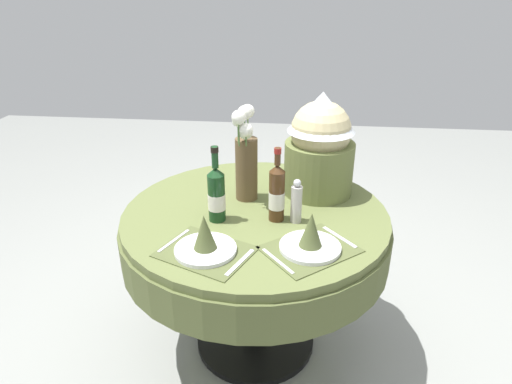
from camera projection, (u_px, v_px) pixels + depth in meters
ground at (255, 340)px, 2.34m from camera, size 8.00×8.00×0.00m
dining_table at (255, 237)px, 2.07m from camera, size 1.23×1.23×0.78m
place_setting_left at (205, 242)px, 1.68m from camera, size 0.41×0.37×0.16m
place_setting_right at (311, 239)px, 1.70m from camera, size 0.43×0.42×0.16m
flower_vase at (246, 156)px, 2.02m from camera, size 0.10×0.20×0.46m
wine_bottle_left at (216, 194)px, 1.88m from camera, size 0.08×0.08×0.34m
wine_bottle_centre at (277, 193)px, 1.88m from camera, size 0.07×0.07×0.33m
pepper_mill at (296, 202)px, 1.88m from camera, size 0.05×0.05×0.20m
gift_tub_back_right at (320, 141)px, 2.08m from camera, size 0.33×0.33×0.50m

